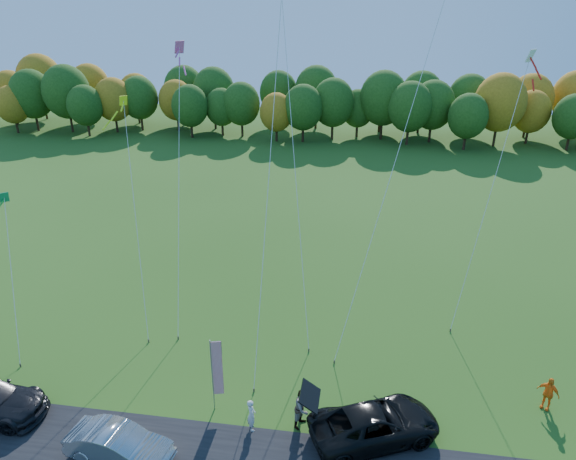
# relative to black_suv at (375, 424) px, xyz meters

# --- Properties ---
(ground) EXTENTS (160.00, 160.00, 0.00)m
(ground) POSITION_rel_black_suv_xyz_m (-4.95, 0.79, -0.81)
(ground) COLOR #264E14
(tree_line) EXTENTS (116.00, 12.00, 10.00)m
(tree_line) POSITION_rel_black_suv_xyz_m (-4.95, 55.79, -0.81)
(tree_line) COLOR #1E4711
(tree_line) RESTS_ON ground
(black_suv) EXTENTS (6.46, 4.92, 1.63)m
(black_suv) POSITION_rel_black_suv_xyz_m (0.00, 0.00, 0.00)
(black_suv) COLOR black
(black_suv) RESTS_ON ground
(silver_sedan) EXTENTS (4.80, 2.22, 1.52)m
(silver_sedan) POSITION_rel_black_suv_xyz_m (-10.77, -2.81, -0.05)
(silver_sedan) COLOR #A2A2A7
(silver_sedan) RESTS_ON ground
(person_tailgate_a) EXTENTS (0.60, 0.70, 1.64)m
(person_tailgate_a) POSITION_rel_black_suv_xyz_m (-5.56, -0.30, 0.01)
(person_tailgate_a) COLOR silver
(person_tailgate_a) RESTS_ON ground
(person_tailgate_b) EXTENTS (1.06, 1.17, 1.96)m
(person_tailgate_b) POSITION_rel_black_suv_xyz_m (-3.29, 0.32, 0.17)
(person_tailgate_b) COLOR gray
(person_tailgate_b) RESTS_ON ground
(person_east) EXTENTS (1.10, 0.94, 1.77)m
(person_east) POSITION_rel_black_suv_xyz_m (8.22, 3.17, 0.07)
(person_east) COLOR orange
(person_east) RESTS_ON ground
(feather_flag) EXTENTS (0.52, 0.20, 4.00)m
(feather_flag) POSITION_rel_black_suv_xyz_m (-7.43, 0.73, 1.63)
(feather_flag) COLOR #999999
(feather_flag) RESTS_ON ground
(kite_delta_blue) EXTENTS (5.36, 11.68, 26.02)m
(kite_delta_blue) POSITION_rel_black_suv_xyz_m (-5.49, 11.15, 11.73)
(kite_delta_blue) COLOR #4C3F33
(kite_delta_blue) RESTS_ON ground
(kite_parafoil_orange) EXTENTS (8.49, 12.03, 26.22)m
(kite_parafoil_orange) POSITION_rel_black_suv_xyz_m (1.18, 10.71, 12.08)
(kite_parafoil_orange) COLOR #4C3F33
(kite_parafoil_orange) RESTS_ON ground
(kite_delta_red) EXTENTS (2.99, 9.48, 24.35)m
(kite_delta_red) POSITION_rel_black_suv_xyz_m (-5.68, 6.91, 12.68)
(kite_delta_red) COLOR #4C3F33
(kite_delta_red) RESTS_ON ground
(kite_diamond_yellow) EXTENTS (3.08, 6.36, 13.38)m
(kite_diamond_yellow) POSITION_rel_black_suv_xyz_m (-14.20, 8.23, 5.71)
(kite_diamond_yellow) COLOR #4C3F33
(kite_diamond_yellow) RESTS_ON ground
(kite_diamond_green) EXTENTS (2.69, 4.91, 8.69)m
(kite_diamond_green) POSITION_rel_black_suv_xyz_m (-19.97, 4.34, 3.35)
(kite_diamond_green) COLOR #4C3F33
(kite_diamond_green) RESTS_ON ground
(kite_diamond_white) EXTENTS (3.86, 5.88, 16.07)m
(kite_diamond_white) POSITION_rel_black_suv_xyz_m (6.17, 11.68, 6.99)
(kite_diamond_white) COLOR #4C3F33
(kite_diamond_white) RESTS_ON ground
(kite_diamond_pink) EXTENTS (2.05, 8.59, 16.38)m
(kite_diamond_pink) POSITION_rel_black_suv_xyz_m (-12.01, 9.82, 7.15)
(kite_diamond_pink) COLOR #4C3F33
(kite_diamond_pink) RESTS_ON ground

